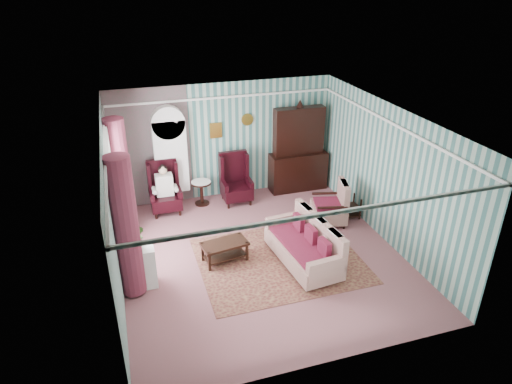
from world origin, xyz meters
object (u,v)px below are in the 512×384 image
object	(u,v)px
dresser_hutch	(299,147)
floral_armchair	(329,205)
bookcase	(171,162)
seated_woman	(165,190)
wingback_left	(165,188)
round_side_table	(202,193)
wingback_right	(236,179)
plant_stand	(140,268)
sofa	(303,241)
nest_table	(349,207)
coffee_table	(225,252)

from	to	relation	value
dresser_hutch	floral_armchair	size ratio (longest dim) A/B	2.62
bookcase	seated_woman	size ratio (longest dim) A/B	1.90
bookcase	wingback_left	size ratio (longest dim) A/B	1.79
round_side_table	seated_woman	bearing A→B (deg)	-170.54
wingback_right	round_side_table	size ratio (longest dim) A/B	2.08
wingback_right	plant_stand	distance (m)	3.76
bookcase	sofa	size ratio (longest dim) A/B	1.18
sofa	round_side_table	bearing A→B (deg)	18.65
dresser_hutch	nest_table	bearing A→B (deg)	-72.61
dresser_hutch	coffee_table	xyz separation A→B (m)	(-2.65, -2.69, -0.97)
bookcase	wingback_left	bearing A→B (deg)	-122.66
wingback_right	floral_armchair	bearing A→B (deg)	-42.83
nest_table	floral_armchair	bearing A→B (deg)	-172.78
seated_woman	floral_armchair	xyz separation A→B (m)	(3.50, -1.62, -0.14)
wingback_right	floral_armchair	xyz separation A→B (m)	(1.75, -1.62, -0.17)
bookcase	floral_armchair	distance (m)	3.88
wingback_left	nest_table	world-z (taller)	wingback_left
wingback_left	sofa	bearing A→B (deg)	-52.04
coffee_table	wingback_right	bearing A→B (deg)	69.68
round_side_table	nest_table	bearing A→B (deg)	-28.20
sofa	coffee_table	world-z (taller)	sofa
wingback_left	nest_table	distance (m)	4.37
wingback_left	wingback_right	size ratio (longest dim) A/B	1.00
nest_table	sofa	size ratio (longest dim) A/B	0.29
wingback_right	bookcase	bearing A→B (deg)	165.43
nest_table	coffee_table	size ratio (longest dim) A/B	0.59
bookcase	floral_armchair	world-z (taller)	bookcase
wingback_right	coffee_table	xyz separation A→B (m)	(-0.90, -2.42, -0.41)
dresser_hutch	sofa	distance (m)	3.50
nest_table	round_side_table	bearing A→B (deg)	151.80
wingback_left	dresser_hutch	bearing A→B (deg)	4.41
wingback_left	plant_stand	size ratio (longest dim) A/B	1.56
coffee_table	round_side_table	bearing A→B (deg)	88.94
wingback_left	floral_armchair	distance (m)	3.86
bookcase	seated_woman	distance (m)	0.70
bookcase	wingback_left	distance (m)	0.68
bookcase	seated_woman	bearing A→B (deg)	-122.66
sofa	coffee_table	size ratio (longest dim) A/B	2.08
floral_armchair	coffee_table	size ratio (longest dim) A/B	0.99
wingback_right	seated_woman	distance (m)	1.75
nest_table	plant_stand	distance (m)	5.02
sofa	bookcase	bearing A→B (deg)	25.87
wingback_right	plant_stand	bearing A→B (deg)	-132.84
wingback_left	nest_table	size ratio (longest dim) A/B	2.31
round_side_table	sofa	world-z (taller)	sofa
floral_armchair	nest_table	bearing A→B (deg)	-68.50
bookcase	nest_table	xyz separation A→B (m)	(3.82, -1.94, -0.85)
wingback_right	sofa	world-z (taller)	wingback_right
dresser_hutch	seated_woman	xyz separation A→B (m)	(-3.50, -0.27, -0.59)
plant_stand	wingback_right	bearing A→B (deg)	47.16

